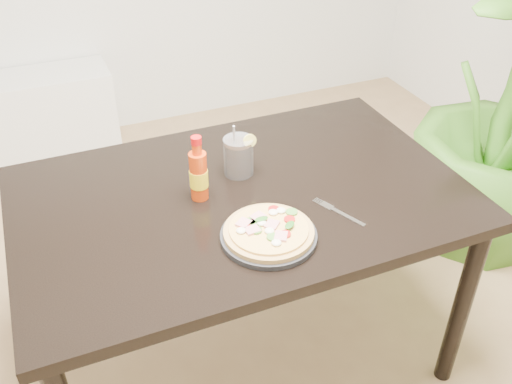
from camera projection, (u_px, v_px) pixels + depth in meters
name	position (u px, v px, depth m)	size (l,w,h in m)	color
dining_table	(242.00, 214.00, 1.84)	(1.40, 0.90, 0.75)	black
plate	(269.00, 236.00, 1.60)	(0.27, 0.27, 0.02)	black
pizza	(268.00, 230.00, 1.59)	(0.26, 0.26, 0.03)	tan
hot_sauce_bottle	(199.00, 174.00, 1.72)	(0.07, 0.07, 0.21)	#C5370B
cola_cup	(239.00, 157.00, 1.85)	(0.10, 0.10, 0.19)	black
fork	(337.00, 211.00, 1.70)	(0.09, 0.18, 0.00)	silver
houseplant	(510.00, 110.00, 2.42)	(0.76, 0.76, 1.35)	#407B20
plant_pot	(480.00, 216.00, 2.74)	(0.28, 0.28, 0.22)	brown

